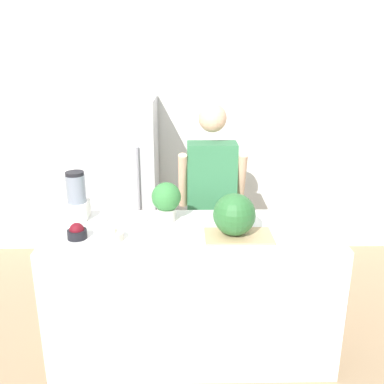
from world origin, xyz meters
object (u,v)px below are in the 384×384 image
Objects in this scene: watermelon at (234,214)px; refrigerator at (121,186)px; person at (211,204)px; potted_plant at (166,200)px; bowl_cream at (110,235)px; bowl_cherries at (77,232)px; blender at (77,197)px.

refrigerator is at bearing 123.10° from watermelon.
person is 6.13× the size of potted_plant.
person is 1.07m from bowl_cream.
watermelon is at bearing 2.95° from bowl_cream.
bowl_cherries is at bearing -92.76° from refrigerator.
watermelon is (0.92, -1.41, 0.26)m from refrigerator.
bowl_cream is (-0.68, -0.82, 0.10)m from person.
potted_plant is (-0.34, -0.50, 0.22)m from person.
person reaches higher than potted_plant.
blender is at bearing 162.91° from watermelon.
watermelon is (0.10, -0.78, 0.22)m from person.
potted_plant is at bearing 27.76° from bowl_cherries.
blender reaches higher than potted_plant.
person is 6.22× the size of watermelon.
refrigerator is 6.03× the size of potted_plant.
watermelon is at bearing -17.09° from blender.
bowl_cream is (-0.78, -0.04, -0.12)m from watermelon.
blender is (-0.29, 0.37, 0.13)m from bowl_cream.
potted_plant is (0.48, -1.14, 0.26)m from refrigerator.
bowl_cream is at bearing -6.85° from bowl_cherries.
watermelon is 2.20× the size of bowl_cherries.
bowl_cherries is at bearing -152.24° from potted_plant.
refrigerator is at bearing 95.58° from bowl_cream.
bowl_cherries is 0.21m from bowl_cream.
potted_plant is at bearing 147.78° from watermelon.
person reaches higher than blender.
blender is (-0.14, -1.09, 0.27)m from refrigerator.
watermelon is 1.00m from bowl_cherries.
potted_plant is at bearing -4.70° from blender.
watermelon reaches higher than bowl_cream.
blender reaches higher than watermelon.
bowl_cream is at bearing -129.80° from person.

